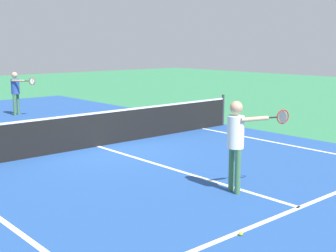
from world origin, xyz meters
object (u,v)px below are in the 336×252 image
object	(u,v)px
player_far	(16,88)
net	(98,129)
player_near	(237,136)
tennis_ball_mid_court	(241,234)

from	to	relation	value
player_far	net	bearing A→B (deg)	-95.61
net	player_near	world-z (taller)	player_near
net	tennis_ball_mid_court	size ratio (longest dim) A/B	156.01
net	player_far	size ratio (longest dim) A/B	6.04
net	tennis_ball_mid_court	xyz separation A→B (m)	(-1.68, -6.49, -0.46)
player_far	tennis_ball_mid_court	size ratio (longest dim) A/B	25.84
tennis_ball_mid_court	player_far	bearing A→B (deg)	80.03
player_near	net	bearing A→B (deg)	87.93
net	player_far	distance (m)	7.01
player_near	player_far	distance (m)	12.09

